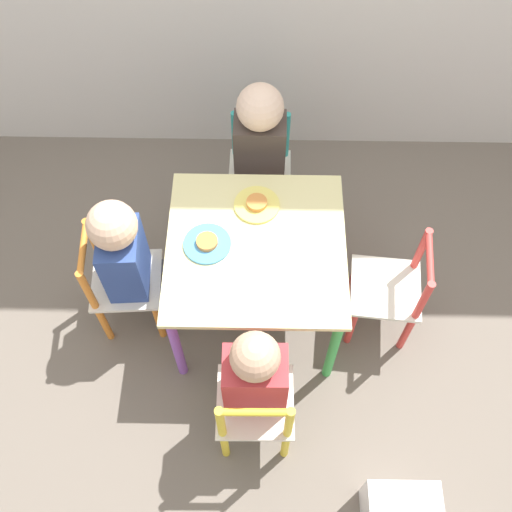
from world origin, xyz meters
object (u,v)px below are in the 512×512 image
child_back (260,149)px  plate_left (207,243)px  chair_yellow (255,410)px  chair_teal (260,172)px  child_front (255,376)px  child_left (128,257)px  chair_red (391,291)px  plate_back (257,204)px  kids_table (256,255)px  chair_orange (121,283)px

child_back → plate_left: 0.49m
chair_yellow → child_back: size_ratio=0.68×
chair_teal → child_front: (-0.00, -0.96, 0.16)m
chair_teal → child_left: (-0.46, -0.54, 0.19)m
chair_red → plate_back: (-0.51, 0.22, 0.24)m
kids_table → child_left: (-0.45, -0.03, 0.02)m
child_front → plate_left: size_ratio=4.21×
kids_table → chair_red: chair_red is taller
child_left → plate_left: bearing=-87.9°
chair_orange → chair_red: bearing=-94.5°
kids_table → plate_back: size_ratio=3.78×
child_front → plate_left: (-0.18, 0.45, 0.08)m
chair_yellow → plate_back: 0.72m
kids_table → plate_left: 0.19m
chair_orange → chair_red: size_ratio=1.00×
plate_left → kids_table: bearing=-0.0°
chair_red → child_left: (-0.96, 0.02, 0.19)m
chair_orange → chair_teal: bearing=-47.2°
child_left → child_front: (0.46, -0.42, -0.02)m
chair_teal → child_front: child_front is taller
child_front → child_left: bearing=-43.4°
chair_yellow → kids_table: bearing=-90.0°
kids_table → child_back: bearing=89.1°
plate_left → plate_back: (0.17, 0.17, 0.00)m
chair_orange → plate_back: chair_orange is taller
chair_teal → chair_orange: bearing=-132.8°
chair_orange → child_left: child_left is taller
chair_red → kids_table: bearing=-90.0°
child_front → chair_yellow: bearing=90.0°
kids_table → plate_back: plate_back is taller
plate_back → kids_table: bearing=-90.0°
kids_table → child_back: child_back is taller
chair_teal → chair_yellow: same height
plate_left → child_back: bearing=68.7°
chair_red → child_back: bearing=-129.5°
chair_orange → chair_red: (1.02, -0.02, 0.00)m
plate_left → child_left: bearing=-174.3°
chair_red → child_front: (-0.51, -0.40, 0.16)m
chair_orange → child_back: child_back is taller
kids_table → chair_yellow: 0.54m
kids_table → child_back: 0.46m
child_back → plate_left: (-0.18, -0.45, 0.03)m
child_front → chair_orange: bearing=-39.6°
chair_orange → chair_teal: size_ratio=1.00×
child_left → kids_table: bearing=-90.0°
chair_teal → child_back: bearing=-90.0°
chair_orange → chair_teal: same height
child_front → plate_back: size_ratio=4.23×
chair_orange → chair_yellow: 0.71m
chair_teal → plate_back: size_ratio=3.12×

